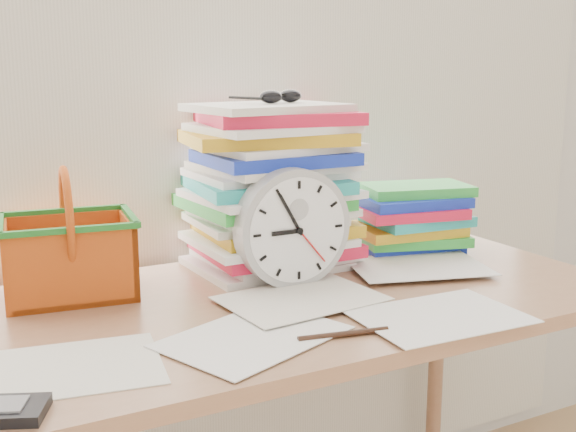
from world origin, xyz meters
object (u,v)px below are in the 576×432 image
desk (290,329)px  book_stack (409,218)px  paper_stack (272,187)px  basket (68,234)px  clock (292,228)px

desk → book_stack: 0.49m
desk → paper_stack: (0.07, 0.22, 0.26)m
book_stack → desk: bearing=-158.1°
paper_stack → book_stack: 0.38m
book_stack → basket: (-0.83, 0.04, 0.05)m
paper_stack → book_stack: bearing=-6.6°
basket → desk: bearing=-20.6°
paper_stack → clock: bearing=-101.7°
desk → basket: basket is taller
desk → paper_stack: 0.35m
desk → basket: 0.50m
book_stack → basket: bearing=177.4°
desk → clock: size_ratio=5.49×
desk → paper_stack: bearing=72.5°
clock → book_stack: (0.40, 0.12, -0.04)m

